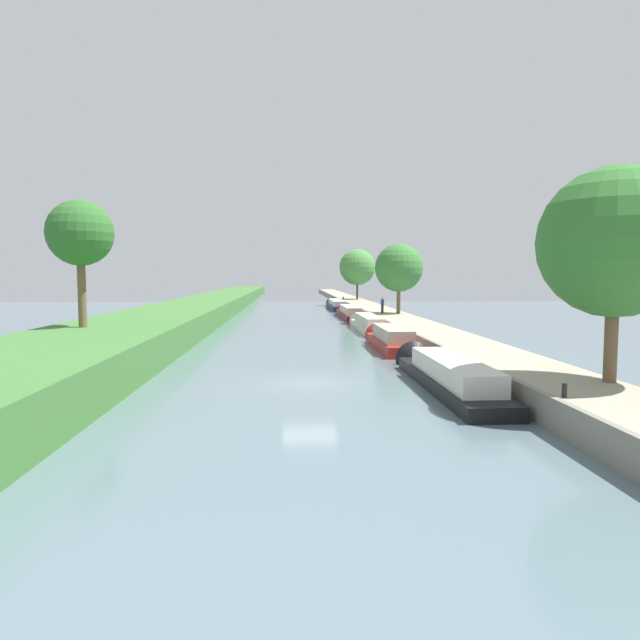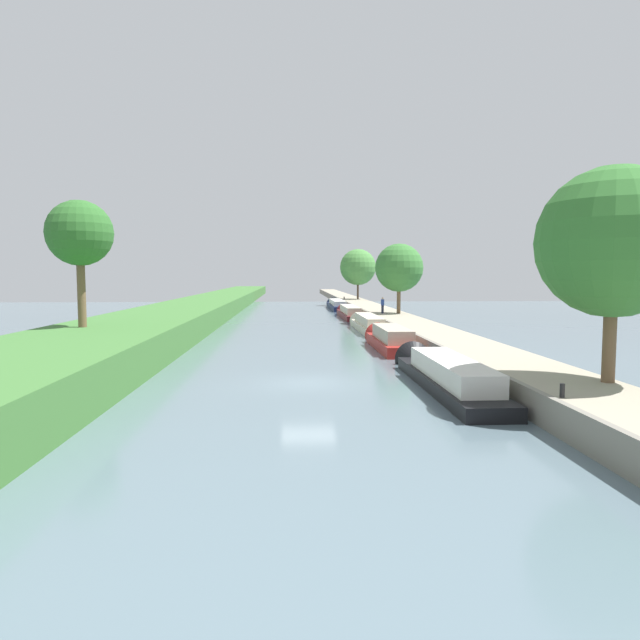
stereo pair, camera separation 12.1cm
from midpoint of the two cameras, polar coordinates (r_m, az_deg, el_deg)
The scene contains 16 objects.
ground_plane at distance 26.26m, azimuth -1.04°, elevation -6.36°, with size 160.00×160.00×0.00m, color slate.
left_grassy_bank at distance 28.18m, azimuth -25.30°, elevation -4.07°, with size 7.94×260.00×1.92m.
right_towpath at distance 28.13m, azimuth 18.70°, elevation -4.78°, with size 3.78×260.00×1.05m.
stone_quay at distance 27.45m, azimuth 14.77°, elevation -4.86°, with size 0.25×260.00×1.10m.
narrowboat_black at distance 26.08m, azimuth 12.44°, elevation -5.30°, with size 2.11×12.99×2.14m.
narrowboat_red at distance 38.79m, azimuth 7.07°, elevation -1.93°, with size 2.07×10.29×2.19m.
narrowboat_cream at distance 51.20m, azimuth 4.85°, elevation -0.38°, with size 1.83×13.81×1.98m.
narrowboat_maroon at distance 66.67m, azimuth 3.00°, elevation 0.77°, with size 1.91×14.12×2.01m.
narrowboat_navy at distance 83.50m, azimuth 1.72°, elevation 1.54°, with size 2.04×16.24×2.00m.
tree_rightbank_near at distance 23.05m, azimuth 27.68°, elevation 6.96°, with size 5.46×5.46×7.84m.
tree_rightbank_midnear at distance 58.20m, azimuth 8.06°, elevation 5.24°, with size 4.91×4.91×7.12m.
tree_rightbank_midfar at distance 92.04m, azimuth 3.90°, elevation 5.35°, with size 5.85×5.85×8.14m.
tree_leftbank_downstream at distance 35.93m, azimuth -23.05°, elevation 8.01°, with size 3.81×3.81×7.41m.
person_walking at distance 58.03m, azimuth 6.40°, elevation 1.53°, with size 0.34×0.34×1.66m.
mooring_bollard_near at distance 19.83m, azimuth 23.46°, elevation -6.56°, with size 0.16×0.16×0.45m.
mooring_bollard_far at distance 91.15m, azimuth 2.49°, elevation 2.24°, with size 0.16×0.16×0.45m.
Camera 2 is at (-0.83, -25.77, 4.98)m, focal length 31.65 mm.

